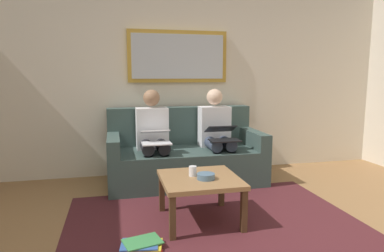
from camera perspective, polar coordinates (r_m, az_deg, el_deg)
name	(u,v)px	position (r m, az deg, el deg)	size (l,w,h in m)	color
wall_rear	(177,76)	(4.60, -2.56, 8.41)	(6.00, 0.12, 2.60)	beige
area_rug	(213,221)	(3.18, 3.60, -15.70)	(2.60, 1.80, 0.01)	#4C1E23
couch	(184,156)	(4.25, -1.28, -5.04)	(1.86, 0.90, 0.90)	#384C47
framed_mirror	(178,57)	(4.52, -2.36, 11.58)	(1.31, 0.05, 0.67)	#B7892D
coffee_table	(200,183)	(3.07, 1.34, -9.55)	(0.68, 0.68, 0.41)	olive
cup	(193,171)	(3.07, 0.12, -7.58)	(0.07, 0.07, 0.09)	silver
bowl	(206,176)	(2.99, 2.34, -8.44)	(0.16, 0.16, 0.05)	slate
person_left	(217,132)	(4.22, 4.15, -1.04)	(0.38, 0.58, 1.14)	silver
laptop_black	(222,134)	(4.00, 5.13, -1.31)	(0.35, 0.37, 0.17)	black
person_right	(153,135)	(4.06, -6.55, -1.45)	(0.38, 0.58, 1.14)	silver
laptop_white	(156,137)	(3.82, -6.13, -1.78)	(0.32, 0.35, 0.15)	white
magazine_stack	(142,245)	(2.76, -8.45, -19.13)	(0.34, 0.27, 0.05)	red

